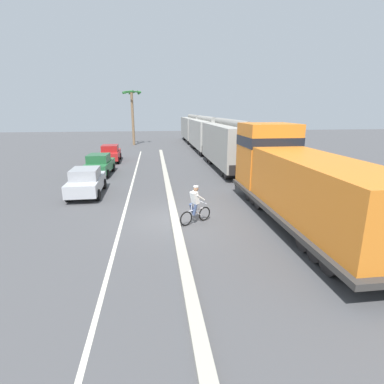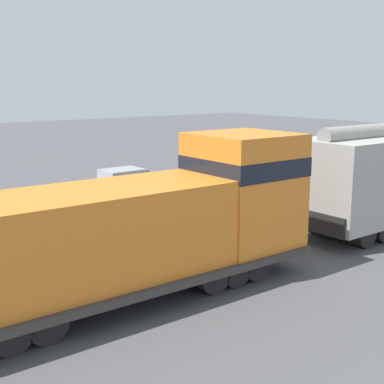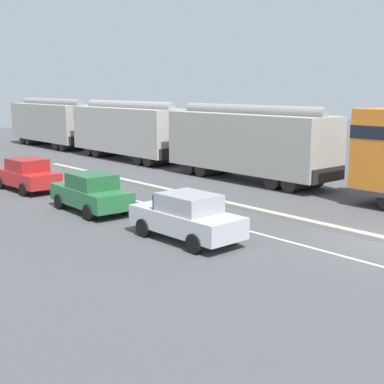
% 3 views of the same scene
% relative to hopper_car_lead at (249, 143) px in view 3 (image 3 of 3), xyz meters
% --- Properties ---
extents(median_curb, '(0.36, 36.00, 0.16)m').
position_rel_hopper_car_lead_xyz_m(median_curb, '(-5.47, -5.63, -2.00)').
color(median_curb, '#B2AD9E').
rests_on(median_curb, ground).
extents(lane_stripe, '(0.14, 36.00, 0.01)m').
position_rel_hopper_car_lead_xyz_m(lane_stripe, '(-7.87, -5.63, -2.07)').
color(lane_stripe, silver).
rests_on(lane_stripe, ground).
extents(hopper_car_lead, '(2.90, 10.60, 4.18)m').
position_rel_hopper_car_lead_xyz_m(hopper_car_lead, '(0.00, 0.00, 0.00)').
color(hopper_car_lead, '#A3A099').
rests_on(hopper_car_lead, ground).
extents(hopper_car_middle, '(2.90, 10.60, 4.18)m').
position_rel_hopper_car_lead_xyz_m(hopper_car_middle, '(0.00, 11.60, 0.00)').
color(hopper_car_middle, '#AEABA4').
rests_on(hopper_car_middle, ground).
extents(hopper_car_trailing, '(2.90, 10.60, 4.18)m').
position_rel_hopper_car_lead_xyz_m(hopper_car_trailing, '(0.00, 23.20, 0.00)').
color(hopper_car_trailing, '#A29F97').
rests_on(hopper_car_trailing, ground).
extents(parked_car_silver, '(1.89, 4.23, 1.62)m').
position_rel_hopper_car_lead_xyz_m(parked_car_silver, '(-10.34, -6.77, -1.26)').
color(parked_car_silver, '#B7BABF').
rests_on(parked_car_silver, ground).
extents(parked_car_green, '(1.98, 4.27, 1.62)m').
position_rel_hopper_car_lead_xyz_m(parked_car_green, '(-10.55, -0.94, -1.26)').
color(parked_car_green, '#286B3D').
rests_on(parked_car_green, ground).
extents(parked_car_red, '(1.94, 4.26, 1.62)m').
position_rel_hopper_car_lead_xyz_m(parked_car_red, '(-10.52, 5.30, -1.26)').
color(parked_car_red, red).
rests_on(parked_car_red, ground).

